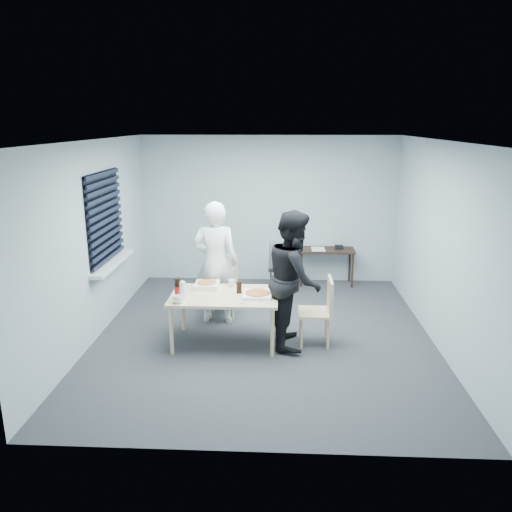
# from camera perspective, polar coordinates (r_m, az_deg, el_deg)

# --- Properties ---
(room) EXTENTS (5.00, 5.00, 5.00)m
(room) POSITION_cam_1_polar(r_m,az_deg,el_deg) (7.25, -16.61, 3.48)
(room) COLOR #2D2D32
(room) RESTS_ON ground
(dining_table) EXTENTS (1.38, 0.87, 0.67)m
(dining_table) POSITION_cam_1_polar(r_m,az_deg,el_deg) (6.48, -3.62, -4.92)
(dining_table) COLOR beige
(dining_table) RESTS_ON ground
(chair_far) EXTENTS (0.42, 0.42, 0.89)m
(chair_far) POSITION_cam_1_polar(r_m,az_deg,el_deg) (7.53, -3.76, -2.80)
(chair_far) COLOR beige
(chair_far) RESTS_ON ground
(chair_right) EXTENTS (0.42, 0.42, 0.89)m
(chair_right) POSITION_cam_1_polar(r_m,az_deg,el_deg) (6.53, 7.50, -5.78)
(chair_right) COLOR beige
(chair_right) RESTS_ON ground
(person_white) EXTENTS (0.65, 0.42, 1.77)m
(person_white) POSITION_cam_1_polar(r_m,az_deg,el_deg) (7.10, -4.65, -0.78)
(person_white) COLOR white
(person_white) RESTS_ON ground
(person_black) EXTENTS (0.47, 0.86, 1.77)m
(person_black) POSITION_cam_1_polar(r_m,az_deg,el_deg) (6.39, 4.38, -2.62)
(person_black) COLOR black
(person_black) RESTS_ON ground
(side_table) EXTENTS (0.97, 0.43, 0.65)m
(side_table) POSITION_cam_1_polar(r_m,az_deg,el_deg) (8.91, 8.05, 0.31)
(side_table) COLOR #311D16
(side_table) RESTS_ON ground
(stool) EXTENTS (0.32, 0.32, 0.45)m
(stool) POSITION_cam_1_polar(r_m,az_deg,el_deg) (8.44, 2.53, -2.04)
(stool) COLOR black
(stool) RESTS_ON ground
(backpack) EXTENTS (0.31, 0.23, 0.43)m
(backpack) POSITION_cam_1_polar(r_m,az_deg,el_deg) (8.34, 2.55, 0.04)
(backpack) COLOR slate
(backpack) RESTS_ON stool
(pizza_box_a) EXTENTS (0.31, 0.31, 0.08)m
(pizza_box_a) POSITION_cam_1_polar(r_m,az_deg,el_deg) (6.73, -5.63, -3.30)
(pizza_box_a) COLOR white
(pizza_box_a) RESTS_ON dining_table
(pizza_box_b) EXTENTS (0.36, 0.36, 0.05)m
(pizza_box_b) POSITION_cam_1_polar(r_m,az_deg,el_deg) (6.39, 0.14, -4.38)
(pizza_box_b) COLOR white
(pizza_box_b) RESTS_ON dining_table
(mug_a) EXTENTS (0.17, 0.17, 0.10)m
(mug_a) POSITION_cam_1_polar(r_m,az_deg,el_deg) (6.21, -8.93, -4.90)
(mug_a) COLOR white
(mug_a) RESTS_ON dining_table
(mug_b) EXTENTS (0.10, 0.10, 0.09)m
(mug_b) POSITION_cam_1_polar(r_m,az_deg,el_deg) (6.75, -2.75, -3.10)
(mug_b) COLOR white
(mug_b) RESTS_ON dining_table
(cola_glass) EXTENTS (0.09, 0.09, 0.15)m
(cola_glass) POSITION_cam_1_polar(r_m,az_deg,el_deg) (6.48, -1.95, -3.59)
(cola_glass) COLOR black
(cola_glass) RESTS_ON dining_table
(soda_bottle) EXTENTS (0.08, 0.08, 0.26)m
(soda_bottle) POSITION_cam_1_polar(r_m,az_deg,el_deg) (6.35, -8.92, -3.70)
(soda_bottle) COLOR black
(soda_bottle) RESTS_ON dining_table
(plastic_cups) EXTENTS (0.11, 0.11, 0.22)m
(plastic_cups) POSITION_cam_1_polar(r_m,az_deg,el_deg) (6.35, -8.48, -3.85)
(plastic_cups) COLOR silver
(plastic_cups) RESTS_ON dining_table
(rubber_band) EXTENTS (0.06, 0.06, 0.00)m
(rubber_band) POSITION_cam_1_polar(r_m,az_deg,el_deg) (6.14, -1.47, -5.44)
(rubber_band) COLOR red
(rubber_band) RESTS_ON dining_table
(papers) EXTENTS (0.30, 0.36, 0.01)m
(papers) POSITION_cam_1_polar(r_m,az_deg,el_deg) (8.86, 7.12, 0.79)
(papers) COLOR white
(papers) RESTS_ON side_table
(black_box) EXTENTS (0.17, 0.14, 0.06)m
(black_box) POSITION_cam_1_polar(r_m,az_deg,el_deg) (8.94, 9.46, 1.03)
(black_box) COLOR black
(black_box) RESTS_ON side_table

